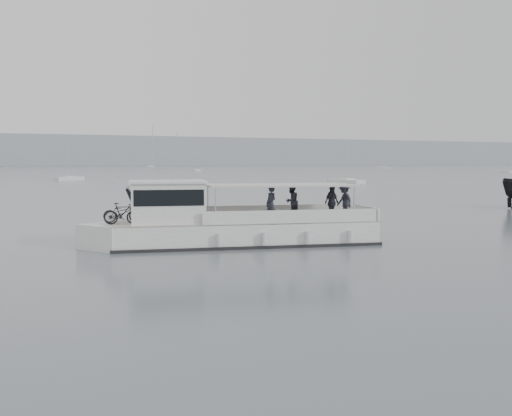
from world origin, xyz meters
name	(u,v)px	position (x,y,z in m)	size (l,w,h in m)	color
ground	(175,255)	(0.00, 0.00, 0.00)	(1400.00, 1400.00, 0.00)	slate
headland	(12,150)	(0.00, 560.00, 14.00)	(1400.00, 90.00, 28.00)	#939EA8
tour_boat	(220,225)	(2.55, 1.78, 0.90)	(13.11, 5.49, 5.47)	white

